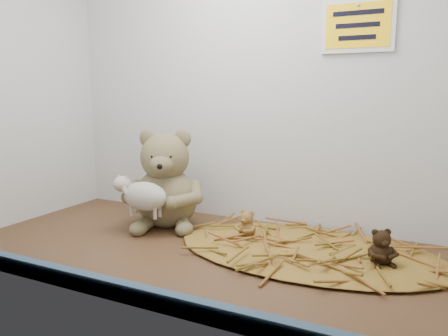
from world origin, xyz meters
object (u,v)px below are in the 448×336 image
at_px(main_teddy, 166,178).
at_px(toy_lamb, 145,196).
at_px(mini_teddy_tan, 247,223).
at_px(mini_teddy_brown, 381,245).

height_order(main_teddy, toy_lamb, main_teddy).
xyz_separation_m(main_teddy, toy_lamb, (0.00, -0.10, -0.03)).
distance_m(main_teddy, mini_teddy_tan, 0.28).
bearing_deg(mini_teddy_brown, toy_lamb, 150.30).
distance_m(toy_lamb, mini_teddy_tan, 0.28).
height_order(toy_lamb, mini_teddy_tan, toy_lamb).
relative_size(mini_teddy_tan, mini_teddy_brown, 0.88).
height_order(mini_teddy_tan, mini_teddy_brown, mini_teddy_brown).
height_order(main_teddy, mini_teddy_tan, main_teddy).
distance_m(mini_teddy_tan, mini_teddy_brown, 0.34).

